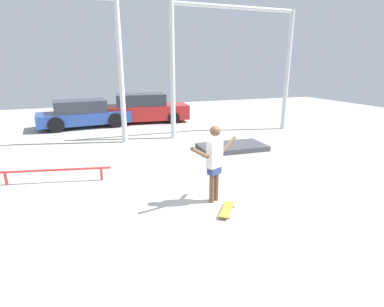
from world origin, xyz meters
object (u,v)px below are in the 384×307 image
Objects in this scene: parked_car_blue at (83,114)px; parked_car_red at (144,109)px; skateboarder at (215,159)px; manual_pad at (232,147)px; skateboard at (227,209)px; grind_rail at (54,172)px.

parked_car_red is (3.07, 0.30, 0.07)m from parked_car_blue.
skateboarder is at bearing -86.82° from parked_car_red.
parked_car_blue is at bearing -168.79° from parked_car_red.
parked_car_blue is at bearing 80.40° from skateboarder.
skateboarder is 4.53m from manual_pad.
skateboarder is 0.39× the size of parked_car_blue.
grind_rail is (-3.52, 3.05, 0.24)m from skateboard.
parked_car_red is (0.40, 10.85, 0.65)m from skateboard.
parked_car_blue is 0.95× the size of parked_car_red.
parked_car_red is at bearing 106.59° from manual_pad.
parked_car_red is (-1.95, 6.54, 0.63)m from manual_pad.
grind_rail is (-5.87, -1.26, 0.21)m from manual_pad.
parked_car_red is at bearing 35.27° from skateboard.
skateboard is at bearing -118.57° from manual_pad.
parked_car_blue is (-5.02, 6.24, 0.56)m from manual_pad.
grind_rail is at bearing 120.29° from skateboarder.
grind_rail is (-3.47, 2.47, -0.70)m from skateboarder.
grind_rail is 8.74m from parked_car_red.
manual_pad is 0.54× the size of parked_car_blue.
skateboarder reaches higher than parked_car_blue.
manual_pad is 6.01m from grind_rail.
grind_rail is 0.64× the size of parked_car_blue.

